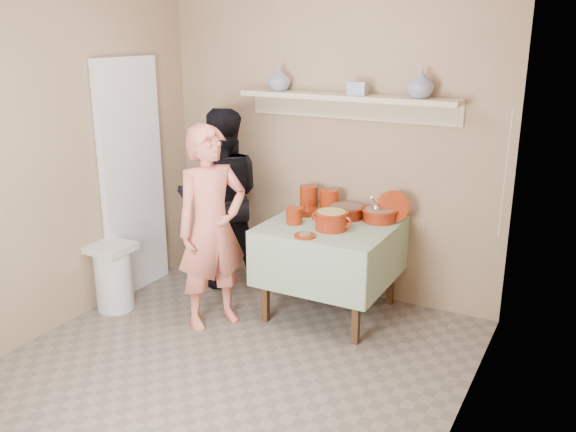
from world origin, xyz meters
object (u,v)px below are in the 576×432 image
Objects in this scene: trash_bin at (114,276)px; person_cook at (212,228)px; cazuela_rice at (331,219)px; person_helper at (221,198)px; serving_table at (331,238)px.

person_cook is at bearing 11.64° from trash_bin.
person_cook reaches higher than cazuela_rice.
trash_bin is (-0.47, -0.88, -0.51)m from person_helper.
person_cook is at bearing -140.67° from serving_table.
person_cook is 0.90m from cazuela_rice.
person_helper reaches higher than serving_table.
cazuela_rice is at bearing -30.94° from person_cook.
person_helper reaches higher than cazuela_rice.
person_helper is at bearing 174.12° from serving_table.
serving_table is 0.25m from cazuela_rice.
serving_table is at bearing 113.64° from cazuela_rice.
person_helper is at bearing 61.72° from trash_bin.
person_cook is 2.79× the size of trash_bin.
serving_table is (0.72, 0.59, -0.14)m from person_cook.
trash_bin is (-1.59, -0.77, -0.36)m from serving_table.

